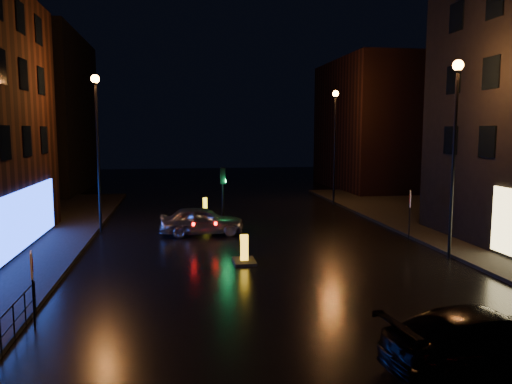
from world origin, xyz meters
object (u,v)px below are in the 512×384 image
Objects in this scene: road_sign_right at (410,203)px; dark_sedan at (486,340)px; silver_hatchback at (202,221)px; bollard_far at (205,209)px; road_sign_left at (32,271)px; traffic_signal at (223,220)px; bollard_near at (244,257)px.

dark_sedan is at bearing 95.06° from road_sign_right.
road_sign_right is at bearing -26.37° from dark_sedan.
silver_hatchback is 3.52× the size of bollard_far.
traffic_signal is at bearing 49.87° from road_sign_left.
dark_sedan is (5.65, -16.19, -0.03)m from silver_hatchback.
bollard_far is 20.37m from road_sign_left.
bollard_near is 0.55× the size of road_sign_right.
traffic_signal is 1.78m from silver_hatchback.
road_sign_left is 18.10m from road_sign_right.
bollard_far is at bearing 93.65° from bollard_near.
traffic_signal is 6.28m from bollard_far.
bollard_near is 9.58m from road_sign_right.
road_sign_right is at bearing -23.92° from traffic_signal.
traffic_signal reaches higher than dark_sedan.
road_sign_left reaches higher than bollard_near.
dark_sedan reaches higher than bollard_near.
road_sign_left is at bearing -122.34° from bollard_far.
traffic_signal is 0.70× the size of dark_sedan.
bollard_near is (0.21, -7.24, -0.24)m from traffic_signal.
dark_sedan is 3.65× the size of bollard_near.
silver_hatchback is 13.10m from road_sign_left.
bollard_far is (0.60, 7.50, -0.54)m from silver_hatchback.
silver_hatchback is at bearing 103.63° from bollard_near.
road_sign_right reaches higher than road_sign_left.
silver_hatchback is at bearing -110.14° from bollard_far.
silver_hatchback is 2.02× the size of road_sign_left.
silver_hatchback is 1.78× the size of road_sign_right.
dark_sedan is 2.00× the size of road_sign_right.
road_sign_right is at bearing 19.88° from bollard_near.
road_sign_left is (-6.71, -5.98, 1.37)m from bollard_near.
road_sign_right is (15.60, 9.19, 0.22)m from road_sign_left.
bollard_near is at bearing -166.39° from silver_hatchback.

